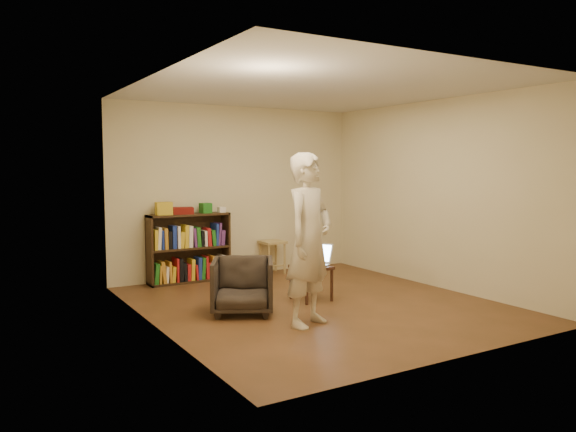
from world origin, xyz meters
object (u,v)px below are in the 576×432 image
stool (272,247)px  person (309,240)px  armchair (243,286)px  laptop (315,260)px  bookshelf (189,252)px  side_table (311,271)px

stool → person: bearing=-111.5°
armchair → person: 1.06m
armchair → person: (0.40, -0.78, 0.59)m
stool → person: (-1.08, -2.73, 0.50)m
armchair → laptop: laptop is taller
stool → laptop: (-0.38, -1.78, 0.08)m
stool → person: 2.98m
stool → armchair: size_ratio=0.74×
bookshelf → armchair: size_ratio=1.71×
stool → person: person is taller
armchair → laptop: size_ratio=1.37×
stool → person: size_ratio=0.28×
person → bookshelf: bearing=71.3°
side_table → laptop: laptop is taller
armchair → side_table: 1.04m
side_table → person: person is taller
armchair → person: size_ratio=0.38×
bookshelf → laptop: size_ratio=2.33×
laptop → person: 1.25m
side_table → person: 1.25m
laptop → person: (-0.70, -0.95, 0.42)m
armchair → side_table: (1.03, 0.14, 0.04)m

